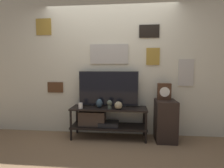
% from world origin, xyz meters
% --- Properties ---
extents(ground_plane, '(12.00, 12.00, 0.00)m').
position_xyz_m(ground_plane, '(0.00, 0.00, 0.00)').
color(ground_plane, '#846647').
extents(wall_back, '(6.40, 0.08, 2.70)m').
position_xyz_m(wall_back, '(0.00, 0.52, 1.35)').
color(wall_back, beige).
rests_on(wall_back, ground_plane).
extents(media_console, '(1.39, 0.43, 0.58)m').
position_xyz_m(media_console, '(-0.12, 0.25, 0.36)').
color(media_console, black).
rests_on(media_console, ground_plane).
extents(television, '(1.12, 0.05, 0.66)m').
position_xyz_m(television, '(-0.02, 0.35, 0.92)').
color(television, black).
rests_on(television, media_console).
extents(vase_round_glass, '(0.14, 0.14, 0.14)m').
position_xyz_m(vase_round_glass, '(0.18, 0.13, 0.65)').
color(vase_round_glass, tan).
rests_on(vase_round_glass, media_console).
extents(vase_urn_stoneware, '(0.12, 0.13, 0.16)m').
position_xyz_m(vase_urn_stoneware, '(-0.17, 0.22, 0.66)').
color(vase_urn_stoneware, '#2D4251').
rests_on(vase_urn_stoneware, media_console).
extents(candle_jar, '(0.08, 0.08, 0.10)m').
position_xyz_m(candle_jar, '(-0.50, 0.12, 0.63)').
color(candle_jar, silver).
rests_on(candle_jar, media_console).
extents(decorative_bust, '(0.10, 0.10, 0.16)m').
position_xyz_m(decorative_bust, '(0.03, 0.16, 0.66)').
color(decorative_bust, '#4C5647').
rests_on(decorative_bust, media_console).
extents(side_table, '(0.36, 0.45, 0.73)m').
position_xyz_m(side_table, '(1.02, 0.24, 0.36)').
color(side_table, black).
rests_on(side_table, ground_plane).
extents(mantel_clock, '(0.23, 0.11, 0.30)m').
position_xyz_m(mantel_clock, '(1.00, 0.30, 0.88)').
color(mantel_clock, '#422819').
rests_on(mantel_clock, side_table).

